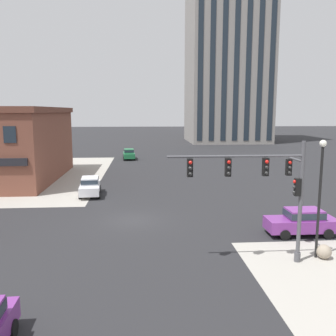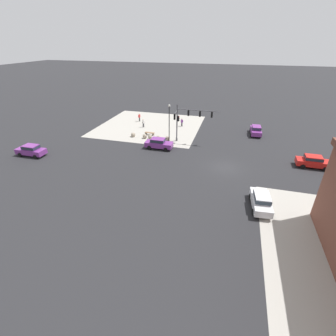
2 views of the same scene
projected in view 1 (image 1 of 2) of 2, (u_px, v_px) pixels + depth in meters
The scene contains 8 objects.
ground_plane at pixel (133, 220), 26.10m from camera, with size 320.00×320.00×0.00m, color #262628.
traffic_signal_main at pixel (270, 184), 18.36m from camera, with size 6.99×2.09×6.32m.
bollard_sphere_curb_a at pixel (324, 252), 19.26m from camera, with size 0.77×0.77×0.77m, color gray.
street_lamp_corner_near at pixel (320, 187), 18.88m from camera, with size 0.36×0.36×6.33m.
car_main_southbound_near at pixel (302, 221), 22.89m from camera, with size 4.40×1.90×1.68m.
car_cross_westbound at pixel (90, 186), 33.76m from camera, with size 2.17×4.53×1.68m.
car_parked_curb at pixel (129, 154), 59.05m from camera, with size 2.14×4.52×1.68m.
residential_tower_skyline_right at pixel (227, 44), 90.47m from camera, with size 19.66×19.44×48.91m.
Camera 1 is at (0.77, -25.31, 7.78)m, focal length 38.75 mm.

